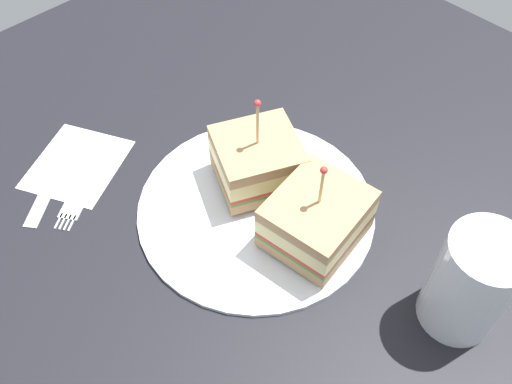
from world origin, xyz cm
name	(u,v)px	position (x,y,z in cm)	size (l,w,h in cm)	color
ground_plane	(256,214)	(0.00, 0.00, -1.00)	(96.76, 96.76, 2.00)	black
plate	(256,206)	(0.00, 0.00, 0.47)	(25.28, 25.28, 0.94)	white
sandwich_half_front	(317,219)	(-1.53, 6.96, 3.71)	(10.37, 9.38, 10.37)	tan
sandwich_half_back	(257,161)	(-2.61, -2.48, 3.75)	(11.18, 10.98, 11.32)	tan
drink_glass	(470,286)	(-4.88, 21.57, 5.08)	(6.96, 6.96, 11.17)	beige
napkin	(77,164)	(10.32, -18.84, 0.07)	(10.58, 9.52, 0.15)	white
fork	(79,193)	(12.53, -14.88, 0.17)	(11.11, 8.22, 0.35)	silver
knife	(50,184)	(14.18, -18.32, 0.18)	(11.20, 9.16, 0.35)	silver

